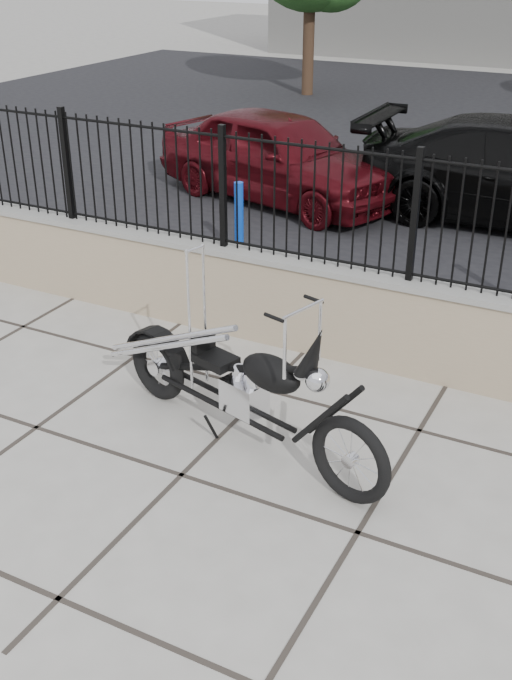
{
  "coord_description": "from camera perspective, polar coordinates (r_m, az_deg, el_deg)",
  "views": [
    {
      "loc": [
        2.91,
        -4.32,
        3.85
      ],
      "look_at": [
        0.18,
        0.95,
        0.83
      ],
      "focal_mm": 42.0,
      "sensor_mm": 36.0,
      "label": 1
    }
  ],
  "objects": [
    {
      "name": "retaining_wall",
      "position": [
        8.14,
        3.9,
        2.47
      ],
      "size": [
        14.0,
        0.36,
        0.96
      ],
      "primitive_type": "cube",
      "color": "gray",
      "rests_on": "ground_plane"
    },
    {
      "name": "iron_fence",
      "position": [
        7.76,
        4.15,
        9.75
      ],
      "size": [
        14.0,
        0.08,
        1.2
      ],
      "primitive_type": "cube",
      "color": "black",
      "rests_on": "retaining_wall"
    },
    {
      "name": "ground_plane",
      "position": [
        6.47,
        -5.36,
        -9.63
      ],
      "size": [
        90.0,
        90.0,
        0.0
      ],
      "primitive_type": "plane",
      "color": "#99968E",
      "rests_on": "ground"
    },
    {
      "name": "car_red",
      "position": [
        13.02,
        1.66,
        13.07
      ],
      "size": [
        4.55,
        2.75,
        1.45
      ],
      "primitive_type": "imported",
      "rotation": [
        0.0,
        0.0,
        1.31
      ],
      "color": "#480A10",
      "rests_on": "parking_lot"
    },
    {
      "name": "bollard_a",
      "position": [
        10.6,
        -1.23,
        8.6
      ],
      "size": [
        0.15,
        0.15,
        1.02
      ],
      "primitive_type": "cylinder",
      "rotation": [
        0.0,
        0.0,
        -0.22
      ],
      "color": "#0C15B7",
      "rests_on": "ground_plane"
    },
    {
      "name": "parking_lot",
      "position": [
        17.5,
        17.59,
        13.04
      ],
      "size": [
        30.0,
        30.0,
        0.0
      ],
      "primitive_type": "plane",
      "color": "black",
      "rests_on": "ground"
    },
    {
      "name": "chopper_motorcycle",
      "position": [
        6.42,
        -1.23,
        -1.08
      ],
      "size": [
        2.79,
        1.23,
        1.66
      ],
      "primitive_type": null,
      "rotation": [
        0.0,
        0.0,
        -0.28
      ],
      "color": "black",
      "rests_on": "ground_plane"
    }
  ]
}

